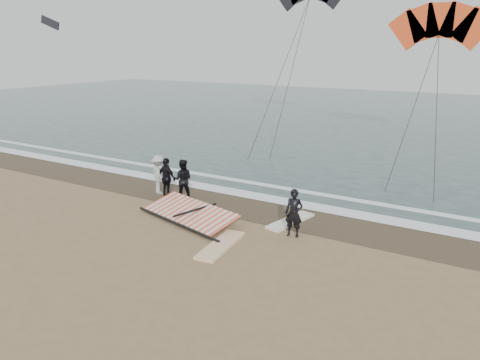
# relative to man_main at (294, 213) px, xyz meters

# --- Properties ---
(ground) EXTENTS (120.00, 120.00, 0.00)m
(ground) POSITION_rel_man_main_xyz_m (-2.15, -2.71, -0.84)
(ground) COLOR #8C704C
(ground) RESTS_ON ground
(sea) EXTENTS (120.00, 54.00, 0.02)m
(sea) POSITION_rel_man_main_xyz_m (-2.15, 30.29, -0.83)
(sea) COLOR #233838
(sea) RESTS_ON ground
(wet_sand) EXTENTS (120.00, 2.80, 0.01)m
(wet_sand) POSITION_rel_man_main_xyz_m (-2.15, 1.79, -0.84)
(wet_sand) COLOR #4C3D2B
(wet_sand) RESTS_ON ground
(foam_near) EXTENTS (120.00, 0.90, 0.01)m
(foam_near) POSITION_rel_man_main_xyz_m (-2.15, 3.19, -0.81)
(foam_near) COLOR white
(foam_near) RESTS_ON sea
(foam_far) EXTENTS (120.00, 0.45, 0.01)m
(foam_far) POSITION_rel_man_main_xyz_m (-2.15, 4.89, -0.81)
(foam_far) COLOR white
(foam_far) RESTS_ON sea
(man_main) EXTENTS (0.67, 0.50, 1.68)m
(man_main) POSITION_rel_man_main_xyz_m (0.00, 0.00, 0.00)
(man_main) COLOR black
(man_main) RESTS_ON ground
(board_white) EXTENTS (1.00, 2.53, 0.10)m
(board_white) POSITION_rel_man_main_xyz_m (-1.65, -2.04, -0.79)
(board_white) COLOR silver
(board_white) RESTS_ON ground
(board_cream) EXTENTS (1.04, 2.35, 0.09)m
(board_cream) POSITION_rel_man_main_xyz_m (-0.64, 1.15, -0.79)
(board_cream) COLOR silver
(board_cream) RESTS_ON ground
(trio_cluster) EXTENTS (2.58, 1.16, 1.76)m
(trio_cluster) POSITION_rel_man_main_xyz_m (-6.54, 1.26, 0.03)
(trio_cluster) COLOR black
(trio_cluster) RESTS_ON ground
(sail_rig) EXTENTS (4.55, 2.68, 0.51)m
(sail_rig) POSITION_rel_man_main_xyz_m (-4.10, -0.45, -0.65)
(sail_rig) COLOR black
(sail_rig) RESTS_ON ground
(kite_red) EXTENTS (6.60, 5.57, 13.13)m
(kite_red) POSITION_rel_man_main_xyz_m (1.25, 17.24, 6.45)
(kite_red) COLOR #E9481B
(kite_red) RESTS_ON ground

